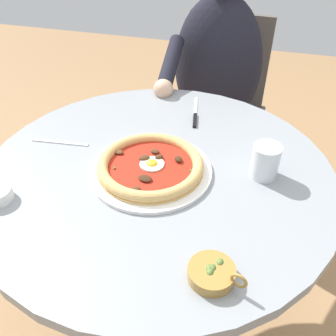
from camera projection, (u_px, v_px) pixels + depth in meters
name	position (u px, v px, depth m)	size (l,w,h in m)	color
ground_plane	(161.00, 318.00, 1.43)	(6.00, 6.00, 0.02)	#9E754C
dining_table	(159.00, 214.00, 1.07)	(0.92, 0.92, 0.74)	gray
pizza_on_plate	(150.00, 166.00, 0.94)	(0.32, 0.32, 0.04)	white
water_glass	(265.00, 163.00, 0.92)	(0.07, 0.07, 0.09)	silver
steak_knife	(195.00, 116.00, 1.17)	(0.19, 0.05, 0.01)	silver
olive_pan	(212.00, 273.00, 0.69)	(0.09, 0.11, 0.05)	olive
fork_utensil	(60.00, 142.00, 1.05)	(0.03, 0.17, 0.00)	#BCBCC1
diner_person	(213.00, 112.00, 1.62)	(0.49, 0.37, 1.19)	#282833
cafe_chair_diner	(220.00, 98.00, 1.73)	(0.44, 0.44, 0.88)	#504A45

